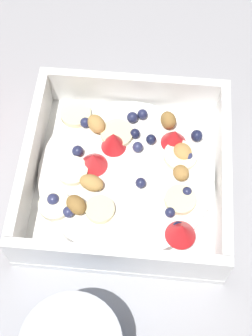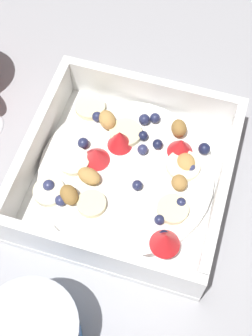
% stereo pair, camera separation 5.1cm
% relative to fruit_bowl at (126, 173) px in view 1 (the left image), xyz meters
% --- Properties ---
extents(ground_plane, '(2.40, 2.40, 0.00)m').
position_rel_fruit_bowl_xyz_m(ground_plane, '(0.01, 0.00, -0.02)').
color(ground_plane, '#9E9EA3').
extents(fruit_bowl, '(0.21, 0.21, 0.06)m').
position_rel_fruit_bowl_xyz_m(fruit_bowl, '(0.00, 0.00, 0.00)').
color(fruit_bowl, white).
rests_on(fruit_bowl, ground).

